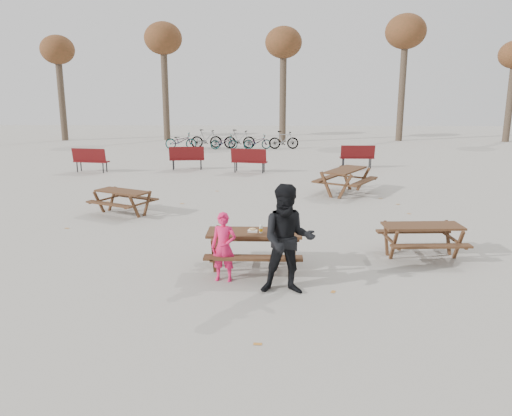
{
  "coord_description": "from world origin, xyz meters",
  "views": [
    {
      "loc": [
        0.33,
        -9.18,
        3.42
      ],
      "look_at": [
        0.0,
        1.0,
        1.0
      ],
      "focal_mm": 35.0,
      "sensor_mm": 36.0,
      "label": 1
    }
  ],
  "objects_px": {
    "child": "(224,247)",
    "adult": "(288,240)",
    "main_picnic_table": "(254,241)",
    "food_tray": "(253,231)",
    "picnic_table_east": "(421,241)",
    "picnic_table_north": "(123,202)",
    "picnic_table_far": "(345,182)",
    "soda_bottle": "(261,229)"
  },
  "relations": [
    {
      "from": "child",
      "to": "adult",
      "type": "bearing_deg",
      "value": -16.73
    },
    {
      "from": "food_tray",
      "to": "picnic_table_far",
      "type": "relative_size",
      "value": 0.09
    },
    {
      "from": "soda_bottle",
      "to": "picnic_table_far",
      "type": "relative_size",
      "value": 0.09
    },
    {
      "from": "picnic_table_north",
      "to": "picnic_table_far",
      "type": "distance_m",
      "value": 7.29
    },
    {
      "from": "main_picnic_table",
      "to": "soda_bottle",
      "type": "xyz_separation_m",
      "value": [
        0.13,
        -0.09,
        0.26
      ]
    },
    {
      "from": "food_tray",
      "to": "picnic_table_east",
      "type": "bearing_deg",
      "value": 15.03
    },
    {
      "from": "main_picnic_table",
      "to": "adult",
      "type": "height_order",
      "value": "adult"
    },
    {
      "from": "picnic_table_east",
      "to": "picnic_table_north",
      "type": "xyz_separation_m",
      "value": [
        -7.32,
        3.45,
        -0.01
      ]
    },
    {
      "from": "soda_bottle",
      "to": "adult",
      "type": "bearing_deg",
      "value": -64.79
    },
    {
      "from": "child",
      "to": "adult",
      "type": "distance_m",
      "value": 1.3
    },
    {
      "from": "food_tray",
      "to": "picnic_table_north",
      "type": "xyz_separation_m",
      "value": [
        -3.82,
        4.39,
        -0.46
      ]
    },
    {
      "from": "food_tray",
      "to": "picnic_table_east",
      "type": "height_order",
      "value": "food_tray"
    },
    {
      "from": "main_picnic_table",
      "to": "food_tray",
      "type": "xyz_separation_m",
      "value": [
        -0.03,
        -0.04,
        0.21
      ]
    },
    {
      "from": "food_tray",
      "to": "adult",
      "type": "height_order",
      "value": "adult"
    },
    {
      "from": "soda_bottle",
      "to": "adult",
      "type": "xyz_separation_m",
      "value": [
        0.48,
        -1.01,
        0.11
      ]
    },
    {
      "from": "main_picnic_table",
      "to": "picnic_table_far",
      "type": "distance_m",
      "value": 7.88
    },
    {
      "from": "food_tray",
      "to": "picnic_table_east",
      "type": "distance_m",
      "value": 3.65
    },
    {
      "from": "food_tray",
      "to": "picnic_table_north",
      "type": "bearing_deg",
      "value": 131.04
    },
    {
      "from": "adult",
      "to": "picnic_table_north",
      "type": "xyz_separation_m",
      "value": [
        -4.46,
        5.45,
        -0.62
      ]
    },
    {
      "from": "soda_bottle",
      "to": "picnic_table_east",
      "type": "height_order",
      "value": "soda_bottle"
    },
    {
      "from": "adult",
      "to": "picnic_table_far",
      "type": "distance_m",
      "value": 8.76
    },
    {
      "from": "soda_bottle",
      "to": "main_picnic_table",
      "type": "bearing_deg",
      "value": 144.96
    },
    {
      "from": "main_picnic_table",
      "to": "picnic_table_far",
      "type": "xyz_separation_m",
      "value": [
        2.79,
        7.37,
        -0.17
      ]
    },
    {
      "from": "main_picnic_table",
      "to": "soda_bottle",
      "type": "relative_size",
      "value": 10.59
    },
    {
      "from": "main_picnic_table",
      "to": "picnic_table_east",
      "type": "relative_size",
      "value": 1.12
    },
    {
      "from": "adult",
      "to": "main_picnic_table",
      "type": "bearing_deg",
      "value": 118.28
    },
    {
      "from": "main_picnic_table",
      "to": "picnic_table_north",
      "type": "relative_size",
      "value": 1.15
    },
    {
      "from": "main_picnic_table",
      "to": "soda_bottle",
      "type": "distance_m",
      "value": 0.31
    },
    {
      "from": "main_picnic_table",
      "to": "food_tray",
      "type": "relative_size",
      "value": 10.0
    },
    {
      "from": "picnic_table_east",
      "to": "picnic_table_far",
      "type": "distance_m",
      "value": 6.51
    },
    {
      "from": "main_picnic_table",
      "to": "picnic_table_east",
      "type": "bearing_deg",
      "value": 14.51
    },
    {
      "from": "food_tray",
      "to": "adult",
      "type": "relative_size",
      "value": 0.09
    },
    {
      "from": "food_tray",
      "to": "soda_bottle",
      "type": "height_order",
      "value": "soda_bottle"
    },
    {
      "from": "picnic_table_north",
      "to": "adult",
      "type": "bearing_deg",
      "value": -24.4
    },
    {
      "from": "soda_bottle",
      "to": "food_tray",
      "type": "bearing_deg",
      "value": 163.21
    },
    {
      "from": "food_tray",
      "to": "soda_bottle",
      "type": "xyz_separation_m",
      "value": [
        0.16,
        -0.05,
        0.05
      ]
    },
    {
      "from": "soda_bottle",
      "to": "picnic_table_far",
      "type": "bearing_deg",
      "value": 70.39
    },
    {
      "from": "picnic_table_east",
      "to": "picnic_table_north",
      "type": "distance_m",
      "value": 8.09
    },
    {
      "from": "food_tray",
      "to": "child",
      "type": "relative_size",
      "value": 0.14
    },
    {
      "from": "food_tray",
      "to": "child",
      "type": "distance_m",
      "value": 0.74
    },
    {
      "from": "child",
      "to": "adult",
      "type": "xyz_separation_m",
      "value": [
        1.14,
        -0.54,
        0.31
      ]
    },
    {
      "from": "main_picnic_table",
      "to": "soda_bottle",
      "type": "height_order",
      "value": "soda_bottle"
    }
  ]
}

